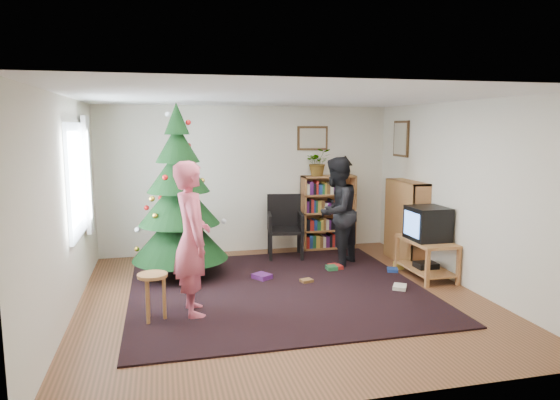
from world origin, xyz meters
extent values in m
plane|color=brown|center=(0.00, 0.00, 0.00)|extent=(5.00, 5.00, 0.00)
plane|color=white|center=(0.00, 0.00, 2.50)|extent=(5.00, 5.00, 0.00)
cube|color=silver|center=(0.00, 2.50, 1.25)|extent=(5.00, 0.02, 2.50)
cube|color=silver|center=(0.00, -2.50, 1.25)|extent=(5.00, 0.02, 2.50)
cube|color=silver|center=(-2.50, 0.00, 1.25)|extent=(0.02, 5.00, 2.50)
cube|color=silver|center=(2.50, 0.00, 1.25)|extent=(0.02, 5.00, 2.50)
cube|color=black|center=(0.00, 0.30, 0.01)|extent=(3.80, 3.60, 0.02)
cube|color=silver|center=(-2.47, 0.60, 1.50)|extent=(0.04, 1.20, 1.40)
cube|color=silver|center=(-2.43, 1.30, 1.50)|extent=(0.06, 0.35, 1.60)
cube|color=#4C3319|center=(1.15, 2.48, 1.95)|extent=(0.55, 0.03, 0.42)
cube|color=beige|center=(1.15, 2.48, 1.95)|extent=(0.47, 0.01, 0.34)
cube|color=#4C3319|center=(2.48, 1.75, 1.95)|extent=(0.03, 0.50, 0.60)
cube|color=beige|center=(2.48, 1.75, 1.95)|extent=(0.01, 0.42, 0.52)
cylinder|color=#3F2816|center=(-1.22, 1.22, 0.13)|extent=(0.13, 0.13, 0.27)
cone|color=black|center=(-1.22, 1.22, 0.65)|extent=(1.37, 1.37, 0.77)
cone|color=black|center=(-1.22, 1.22, 1.12)|extent=(1.15, 1.15, 0.69)
cone|color=black|center=(-1.22, 1.22, 1.54)|extent=(0.88, 0.88, 0.61)
cone|color=black|center=(-1.22, 1.22, 1.92)|extent=(0.62, 0.62, 0.53)
cone|color=black|center=(-1.22, 1.22, 2.27)|extent=(0.35, 0.35, 0.44)
cube|color=#A6693B|center=(1.41, 2.34, 0.65)|extent=(0.95, 0.30, 1.30)
cube|color=#A6693B|center=(1.41, 2.34, 1.29)|extent=(0.95, 0.30, 0.03)
cube|color=#A6693B|center=(2.34, 1.22, 0.65)|extent=(0.30, 0.95, 1.30)
cube|color=#A6693B|center=(2.34, 1.22, 1.29)|extent=(0.30, 0.95, 0.03)
cube|color=#A6693B|center=(2.22, 0.35, 0.53)|extent=(0.53, 0.95, 0.04)
cube|color=#A6693B|center=(1.99, -0.09, 0.26)|extent=(0.05, 0.05, 0.51)
cube|color=#A6693B|center=(2.45, -0.09, 0.26)|extent=(0.05, 0.05, 0.51)
cube|color=#A6693B|center=(1.99, 0.80, 0.26)|extent=(0.05, 0.05, 0.51)
cube|color=#A6693B|center=(2.45, 0.80, 0.26)|extent=(0.05, 0.05, 0.51)
cube|color=#A6693B|center=(2.22, 0.35, 0.12)|extent=(0.49, 0.91, 0.03)
cube|color=black|center=(2.22, 0.35, 0.17)|extent=(0.30, 0.25, 0.08)
cube|color=black|center=(2.22, 0.35, 0.79)|extent=(0.49, 0.54, 0.48)
cube|color=#5689EA|center=(1.97, 0.35, 0.79)|extent=(0.01, 0.42, 0.34)
cube|color=black|center=(0.50, 1.86, 0.46)|extent=(0.65, 0.65, 0.05)
cube|color=black|center=(0.50, 2.11, 0.75)|extent=(0.56, 0.14, 0.56)
cube|color=black|center=(0.25, 1.60, 0.23)|extent=(0.06, 0.06, 0.46)
cube|color=black|center=(0.76, 1.60, 0.23)|extent=(0.06, 0.06, 0.46)
cube|color=black|center=(0.25, 2.11, 0.23)|extent=(0.06, 0.06, 0.46)
cube|color=black|center=(0.76, 2.11, 0.23)|extent=(0.06, 0.06, 0.46)
cylinder|color=#A6693B|center=(-1.58, -0.44, 0.53)|extent=(0.33, 0.33, 0.04)
cylinder|color=#A6693B|center=(-1.47, -0.44, 0.26)|extent=(0.04, 0.04, 0.51)
cylinder|color=#A6693B|center=(-1.64, -0.34, 0.26)|extent=(0.04, 0.04, 0.51)
cylinder|color=#A6693B|center=(-1.64, -0.54, 0.26)|extent=(0.04, 0.04, 0.51)
imported|color=#CB5165|center=(-1.14, -0.31, 0.89)|extent=(0.49, 0.69, 1.78)
imported|color=black|center=(1.16, 1.23, 0.85)|extent=(1.04, 1.03, 1.69)
imported|color=gray|center=(1.21, 2.34, 1.54)|extent=(0.46, 0.41, 0.48)
cylinder|color=#A57F33|center=(1.71, 2.34, 1.36)|extent=(0.11, 0.11, 0.11)
sphere|color=#FFD88C|center=(1.71, 2.34, 1.48)|extent=(0.11, 0.11, 0.11)
cone|color=black|center=(1.71, 2.34, 1.56)|extent=(0.26, 0.26, 0.18)
cube|color=#A51E19|center=(1.08, 1.01, 0.04)|extent=(0.20, 0.20, 0.08)
cube|color=navy|center=(1.86, 0.67, 0.04)|extent=(0.20, 0.20, 0.08)
cube|color=#1E592D|center=(1.00, 0.95, 0.04)|extent=(0.20, 0.20, 0.08)
cube|color=gold|center=(2.04, 0.83, 0.04)|extent=(0.20, 0.20, 0.08)
cube|color=brown|center=(0.46, 0.47, 0.04)|extent=(0.20, 0.20, 0.08)
cube|color=beige|center=(1.58, -0.10, 0.04)|extent=(0.20, 0.20, 0.08)
cube|color=#4C1959|center=(-0.11, 0.77, 0.04)|extent=(0.20, 0.20, 0.08)
camera|label=1|loc=(-1.46, -5.93, 2.16)|focal=32.00mm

